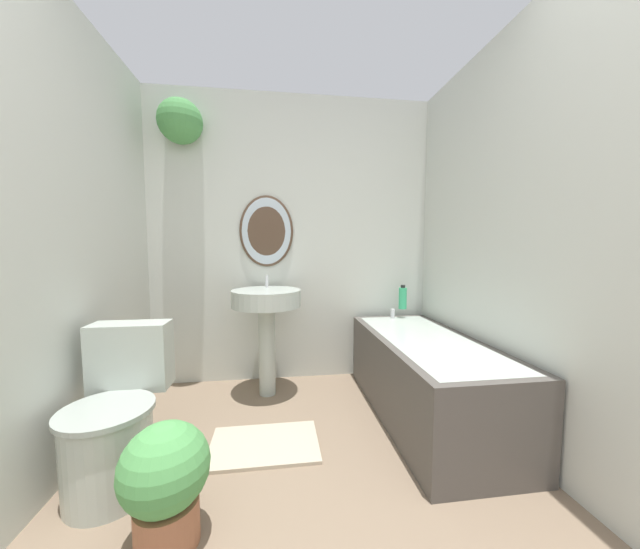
% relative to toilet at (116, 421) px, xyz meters
% --- Properties ---
extents(wall_back, '(2.46, 0.33, 2.40)m').
position_rel_toilet_xyz_m(wall_back, '(0.83, 1.18, 0.98)').
color(wall_back, silver).
rests_on(wall_back, ground_plane).
extents(wall_left, '(0.06, 2.59, 2.40)m').
position_rel_toilet_xyz_m(wall_left, '(-0.29, -0.07, 0.89)').
color(wall_left, silver).
rests_on(wall_left, ground_plane).
extents(wall_right, '(0.06, 2.59, 2.40)m').
position_rel_toilet_xyz_m(wall_right, '(2.11, -0.07, 0.89)').
color(wall_right, silver).
rests_on(wall_right, ground_plane).
extents(toilet, '(0.40, 0.55, 0.74)m').
position_rel_toilet_xyz_m(toilet, '(0.00, 0.00, 0.00)').
color(toilet, '#B2BCB2').
rests_on(toilet, ground_plane).
extents(pedestal_sink, '(0.52, 0.52, 0.91)m').
position_rel_toilet_xyz_m(pedestal_sink, '(0.69, 0.86, 0.34)').
color(pedestal_sink, '#B2BCB2').
rests_on(pedestal_sink, ground_plane).
extents(bathtub, '(0.63, 1.45, 0.61)m').
position_rel_toilet_xyz_m(bathtub, '(1.75, 0.39, -0.03)').
color(bathtub, '#4C4742').
rests_on(bathtub, ground_plane).
extents(shampoo_bottle, '(0.07, 0.07, 0.21)m').
position_rel_toilet_xyz_m(shampoo_bottle, '(1.84, 1.02, 0.40)').
color(shampoo_bottle, '#38B275').
rests_on(shampoo_bottle, bathtub).
extents(potted_plant, '(0.33, 0.33, 0.47)m').
position_rel_toilet_xyz_m(potted_plant, '(0.34, -0.37, -0.05)').
color(potted_plant, '#9E6042').
rests_on(potted_plant, ground_plane).
extents(bath_mat, '(0.61, 0.40, 0.02)m').
position_rel_toilet_xyz_m(bath_mat, '(0.69, 0.19, -0.30)').
color(bath_mat, '#B7A88E').
rests_on(bath_mat, ground_plane).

